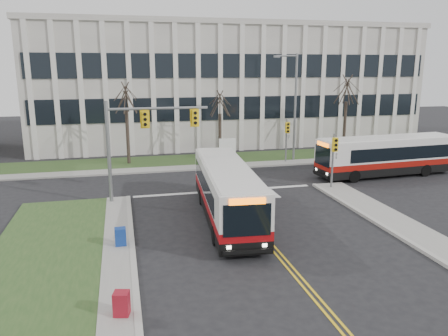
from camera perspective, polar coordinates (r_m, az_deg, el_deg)
ground at (r=21.79m, az=5.09°, el=-8.86°), size 120.00×120.00×0.00m
grass_verge at (r=16.65m, az=-24.76°, el=-17.22°), size 5.00×26.00×0.12m
sidewalk_west at (r=16.28m, az=-13.90°, el=-17.00°), size 1.20×26.00×0.14m
sidewalk_cross at (r=37.10m, az=5.04°, el=0.52°), size 44.00×1.60×0.14m
building_lawn at (r=39.71m, az=3.77°, el=1.36°), size 44.00×5.00×0.12m
office_building at (r=50.51m, az=-0.19°, el=10.70°), size 40.00×16.00×12.00m
mast_arm_signal at (r=26.60m, az=-11.33°, el=4.48°), size 6.11×0.38×6.20m
signal_pole_near at (r=29.96m, az=14.15°, el=1.88°), size 0.34×0.39×3.80m
signal_pole_far at (r=37.58m, az=8.21°, el=4.37°), size 0.34×0.39×3.80m
streetlight at (r=38.32m, az=9.07°, el=8.56°), size 2.15×0.25×9.20m
directory_sign at (r=38.36m, az=0.44°, el=2.66°), size 1.50×0.12×2.00m
tree_left at (r=37.23m, az=-12.70°, el=8.77°), size 1.80×1.80×7.70m
tree_mid at (r=38.43m, az=-0.54°, el=8.27°), size 1.80×1.80×6.82m
tree_right at (r=42.48m, az=15.74°, el=9.64°), size 1.80×1.80×8.25m
bus_main at (r=23.62m, az=0.34°, el=-3.30°), size 3.25×11.09×2.92m
bus_cross at (r=35.28m, az=20.48°, el=1.38°), size 11.10×3.09×2.93m
newspaper_box_blue at (r=20.78m, az=-13.36°, el=-8.89°), size 0.51×0.47×0.95m
newspaper_box_red at (r=15.42m, az=-13.22°, el=-17.07°), size 0.59×0.56×0.95m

